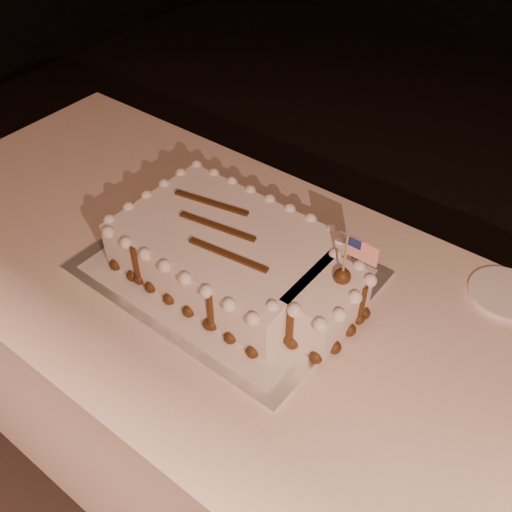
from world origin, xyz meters
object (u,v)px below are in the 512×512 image
Objects in this scene: sheet_cake at (237,257)px; banquet_table at (337,449)px; cake_board at (227,270)px; side_plate at (505,294)px.

banquet_table is at bearing -2.84° from sheet_cake.
cake_board is at bearing 179.77° from sheet_cake.
cake_board is 3.84× the size of side_plate.
cake_board is at bearing 177.40° from banquet_table.
sheet_cake reaches higher than banquet_table.
banquet_table is 0.52m from side_plate.
side_plate is (0.51, 0.30, 0.00)m from cake_board.
cake_board is (-0.33, 0.02, 0.38)m from banquet_table.
sheet_cake reaches higher than side_plate.
sheet_cake is at bearing 0.41° from cake_board.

